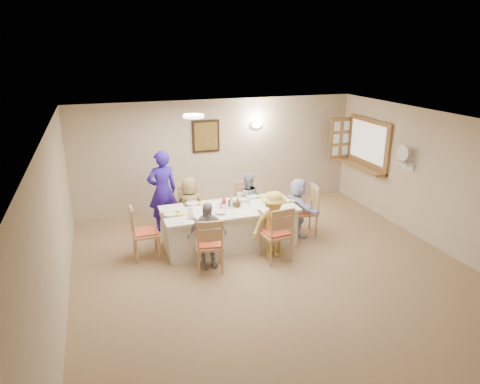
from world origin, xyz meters
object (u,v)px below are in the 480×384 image
object	(u,v)px
chair_front_right	(276,232)
chair_right_end	(304,210)
diner_back_left	(190,207)
condiment_ketchup	(224,202)
serving_hatch	(368,144)
diner_back_right	(247,201)
diner_front_right	(273,224)
chair_left_end	(146,232)
chair_front_left	(209,243)
diner_front_left	(207,235)
dining_table	(229,226)
caregiver	(162,191)
diner_right_end	(298,207)
chair_back_left	(189,211)
desk_fan	(404,156)
chair_back_right	(245,205)

from	to	relation	value
chair_front_right	chair_right_end	bearing A→B (deg)	-146.12
diner_back_left	condiment_ketchup	size ratio (longest dim) A/B	5.18
serving_hatch	diner_back_right	distance (m)	3.16
diner_front_right	chair_left_end	bearing A→B (deg)	163.37
chair_front_left	chair_front_right	xyz separation A→B (m)	(1.20, 0.00, 0.02)
diner_back_right	condiment_ketchup	distance (m)	1.01
chair_right_end	diner_back_right	distance (m)	1.17
chair_front_right	diner_front_left	size ratio (longest dim) A/B	0.88
dining_table	diner_back_left	distance (m)	0.93
chair_front_right	diner_front_right	distance (m)	0.16
caregiver	diner_back_right	bearing A→B (deg)	155.78
diner_back_left	diner_right_end	size ratio (longest dim) A/B	1.02
chair_back_left	chair_left_end	world-z (taller)	chair_left_end
chair_front_left	diner_right_end	world-z (taller)	diner_right_end
desk_fan	chair_back_left	bearing A→B (deg)	164.13
chair_back_left	chair_left_end	bearing A→B (deg)	-129.34
dining_table	diner_front_right	distance (m)	0.94
desk_fan	dining_table	size ratio (longest dim) A/B	0.12
serving_hatch	diner_back_right	size ratio (longest dim) A/B	1.28
diner_back_right	caregiver	xyz separation A→B (m)	(-1.65, 0.47, 0.25)
chair_right_end	chair_back_left	bearing A→B (deg)	-100.78
chair_front_right	diner_right_end	xyz separation A→B (m)	(0.82, 0.80, 0.08)
chair_back_left	diner_right_end	xyz separation A→B (m)	(2.02, -0.80, 0.12)
diner_front_left	caregiver	xyz separation A→B (m)	(-0.45, 1.83, 0.25)
dining_table	diner_back_left	size ratio (longest dim) A/B	2.07
caregiver	chair_right_end	bearing A→B (deg)	147.82
dining_table	chair_front_left	size ratio (longest dim) A/B	2.55
dining_table	chair_front_right	xyz separation A→B (m)	(0.60, -0.80, 0.13)
diner_front_left	diner_right_end	bearing A→B (deg)	16.15
serving_hatch	chair_right_end	size ratio (longest dim) A/B	1.46
condiment_ketchup	chair_front_right	bearing A→B (deg)	-49.19
diner_front_right	diner_right_end	distance (m)	1.07
serving_hatch	condiment_ketchup	bearing A→B (deg)	-165.30
chair_right_end	diner_back_right	world-z (taller)	diner_back_right
chair_front_right	desk_fan	bearing A→B (deg)	-177.75
serving_hatch	chair_back_right	world-z (taller)	serving_hatch
diner_back_left	diner_right_end	xyz separation A→B (m)	(2.02, -0.68, -0.01)
dining_table	chair_right_end	xyz separation A→B (m)	(1.55, 0.00, 0.13)
diner_back_right	chair_back_right	bearing A→B (deg)	-82.59
chair_left_end	caregiver	bearing A→B (deg)	-24.73
serving_hatch	diner_front_left	size ratio (longest dim) A/B	1.28
chair_left_end	diner_back_right	size ratio (longest dim) A/B	0.84
chair_front_right	chair_back_left	bearing A→B (deg)	-59.35
chair_back_right	diner_back_right	world-z (taller)	diner_back_right
desk_fan	diner_front_left	distance (m)	4.23
chair_front_left	condiment_ketchup	xyz separation A→B (m)	(0.50, 0.81, 0.39)
desk_fan	diner_front_right	distance (m)	3.07
chair_back_left	condiment_ketchup	world-z (taller)	condiment_ketchup
dining_table	chair_front_right	size ratio (longest dim) A/B	2.43
diner_right_end	diner_front_right	bearing A→B (deg)	125.45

